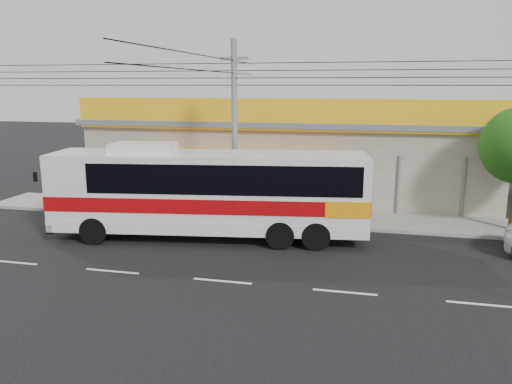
{
  "coord_description": "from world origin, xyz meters",
  "views": [
    {
      "loc": [
        4.55,
        -17.36,
        6.37
      ],
      "look_at": [
        0.11,
        2.0,
        2.09
      ],
      "focal_mm": 35.0,
      "sensor_mm": 36.0,
      "label": 1
    }
  ],
  "objects_px": {
    "utility_pole": "(234,73)",
    "motorbike_red": "(153,202)",
    "coach_bus": "(214,188)",
    "motorbike_dark": "(138,193)"
  },
  "relations": [
    {
      "from": "motorbike_red",
      "to": "motorbike_dark",
      "type": "xyz_separation_m",
      "value": [
        -1.5,
        1.47,
        0.06
      ]
    },
    {
      "from": "coach_bus",
      "to": "motorbike_red",
      "type": "xyz_separation_m",
      "value": [
        -4.32,
        3.35,
        -1.56
      ]
    },
    {
      "from": "coach_bus",
      "to": "motorbike_dark",
      "type": "height_order",
      "value": "coach_bus"
    },
    {
      "from": "motorbike_dark",
      "to": "utility_pole",
      "type": "bearing_deg",
      "value": -102.61
    },
    {
      "from": "coach_bus",
      "to": "motorbike_dark",
      "type": "bearing_deg",
      "value": 132.19
    },
    {
      "from": "coach_bus",
      "to": "utility_pole",
      "type": "bearing_deg",
      "value": 73.27
    },
    {
      "from": "utility_pole",
      "to": "motorbike_dark",
      "type": "bearing_deg",
      "value": 156.83
    },
    {
      "from": "utility_pole",
      "to": "motorbike_red",
      "type": "bearing_deg",
      "value": 165.94
    },
    {
      "from": "coach_bus",
      "to": "motorbike_red",
      "type": "bearing_deg",
      "value": 134.0
    },
    {
      "from": "motorbike_dark",
      "to": "utility_pole",
      "type": "height_order",
      "value": "utility_pole"
    }
  ]
}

